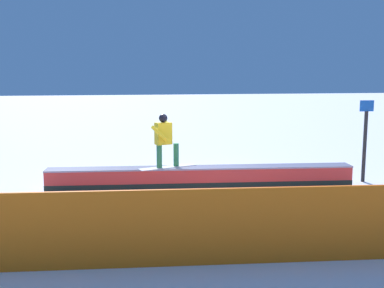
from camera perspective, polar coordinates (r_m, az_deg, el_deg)
The scene contains 5 objects.
ground_plane at distance 12.10m, azimuth 1.17°, elevation -5.53°, with size 120.00×120.00×0.00m, color white.
grind_box at distance 12.04m, azimuth 1.18°, elevation -4.31°, with size 7.98×1.37×0.58m.
snowboarder at distance 11.75m, azimuth -3.44°, elevation 0.63°, with size 1.57×0.75×1.39m.
safety_fence at distance 7.39m, azimuth 9.30°, elevation -9.93°, with size 12.35×0.06×1.22m, color orange.
trail_marker at distance 13.52m, azimuth 20.67°, elevation 0.60°, with size 0.40×0.10×2.27m.
Camera 1 is at (2.46, 11.48, 2.93)m, focal length 42.98 mm.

